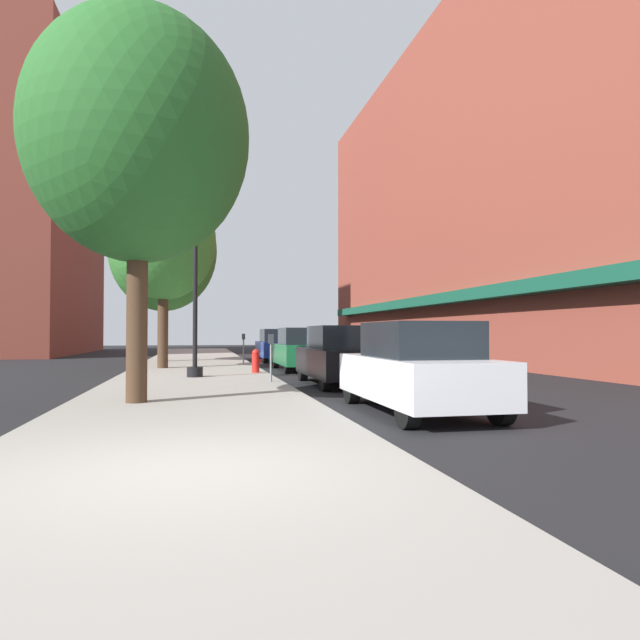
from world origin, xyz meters
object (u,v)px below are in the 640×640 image
lamppost (195,276)px  parking_meter_near (243,344)px  tree_mid (138,137)px  tree_far (163,251)px  car_green (301,350)px  parking_meter_far (271,352)px  car_black (341,356)px  fire_hydrant (256,361)px  tree_near (163,241)px  car_blue (277,346)px  car_white (417,369)px

lamppost → parking_meter_near: size_ratio=4.50×
tree_mid → tree_far: (-0.51, 16.41, 0.09)m
parking_meter_near → car_green: 4.16m
parking_meter_far → tree_far: size_ratio=0.16×
tree_far → car_green: bearing=-48.3°
car_black → car_green: same height
lamppost → tree_far: tree_far is taller
lamppost → fire_hydrant: (2.00, 1.49, -2.68)m
fire_hydrant → tree_mid: tree_mid is taller
lamppost → tree_near: bearing=104.6°
car_green → car_blue: bearing=90.0°
fire_hydrant → tree_near: (-3.24, 3.27, 4.49)m
tree_near → parking_meter_near: bearing=40.8°
car_white → parking_meter_near: bearing=95.4°
car_black → car_blue: same height
tree_far → car_blue: 7.25m
tree_mid → car_green: tree_mid is taller
car_blue → car_white: bearing=-90.8°
lamppost → car_white: (4.01, -7.96, -2.39)m
fire_hydrant → car_green: 3.17m
tree_far → lamppost: bearing=-81.3°
lamppost → parking_meter_near: 8.19m
parking_meter_far → fire_hydrant: bearing=90.9°
parking_meter_far → car_blue: 13.24m
tree_near → car_green: size_ratio=1.68×
car_black → car_blue: bearing=89.4°
car_black → car_blue: 13.20m
fire_hydrant → tree_near: bearing=134.8°
parking_meter_near → tree_far: tree_far is taller
lamppost → car_blue: size_ratio=1.37×
tree_far → car_green: size_ratio=1.90×
fire_hydrant → car_green: car_green is taller
fire_hydrant → car_black: bearing=-62.1°
car_green → tree_mid: bearing=-116.5°
parking_meter_near → tree_near: tree_near is taller
lamppost → car_black: (4.01, -2.31, -2.39)m
tree_mid → tree_far: size_ratio=0.94×
car_blue → fire_hydrant: bearing=-102.9°
parking_meter_far → car_blue: (1.95, 13.09, -0.14)m
tree_near → car_green: tree_near is taller
fire_hydrant → car_white: size_ratio=0.18×
tree_mid → car_green: (5.07, 10.14, -4.49)m
tree_near → car_blue: 9.11m
lamppost → parking_meter_far: size_ratio=4.50×
parking_meter_near → parking_meter_far: (0.00, -9.79, 0.00)m
tree_mid → car_black: (5.07, 3.90, -4.49)m
parking_meter_near → car_blue: size_ratio=0.30×
lamppost → tree_far: 10.55m
fire_hydrant → parking_meter_far: bearing=-89.1°
fire_hydrant → tree_near: 6.43m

